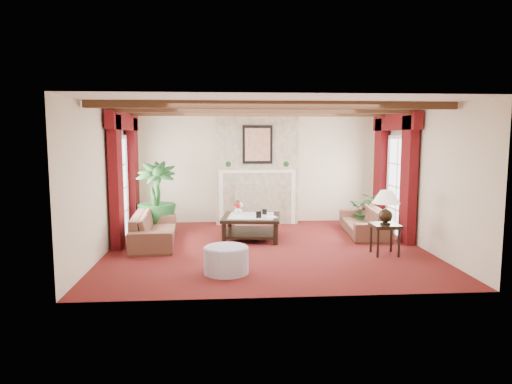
{
  "coord_description": "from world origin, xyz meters",
  "views": [
    {
      "loc": [
        -0.81,
        -8.61,
        2.15
      ],
      "look_at": [
        -0.17,
        0.4,
        1.04
      ],
      "focal_mm": 32.0,
      "sensor_mm": 36.0,
      "label": 1
    }
  ],
  "objects": [
    {
      "name": "flower_vase",
      "position": [
        -0.51,
        1.09,
        0.57
      ],
      "size": [
        0.24,
        0.25,
        0.17
      ],
      "primitive_type": "imported",
      "rotation": [
        0.0,
        0.0,
        -0.23
      ],
      "color": "silver",
      "rests_on": "coffee_table"
    },
    {
      "name": "book",
      "position": [
        0.07,
        0.54,
        0.62
      ],
      "size": [
        0.2,
        0.11,
        0.26
      ],
      "primitive_type": "imported",
      "rotation": [
        0.0,
        0.0,
        0.26
      ],
      "color": "black",
      "rests_on": "coffee_table"
    },
    {
      "name": "photo_frame_b",
      "position": [
        0.04,
        0.9,
        0.55
      ],
      "size": [
        0.1,
        0.05,
        0.13
      ],
      "primitive_type": null,
      "rotation": [
        0.0,
        0.0,
        -0.36
      ],
      "color": "black",
      "rests_on": "coffee_table"
    },
    {
      "name": "french_door_right",
      "position": [
        2.97,
        1.0,
        2.13
      ],
      "size": [
        0.1,
        1.1,
        2.16
      ],
      "primitive_type": null,
      "color": "white",
      "rests_on": "ground"
    },
    {
      "name": "ceiling",
      "position": [
        0.0,
        0.0,
        2.7
      ],
      "size": [
        6.0,
        6.0,
        0.0
      ],
      "primitive_type": "plane",
      "rotation": [
        3.14,
        0.0,
        0.0
      ],
      "color": "white",
      "rests_on": "floor"
    },
    {
      "name": "curtains_right",
      "position": [
        2.86,
        1.0,
        2.55
      ],
      "size": [
        0.2,
        2.4,
        2.55
      ],
      "primitive_type": null,
      "color": "#45090A",
      "rests_on": "ground"
    },
    {
      "name": "sofa_left",
      "position": [
        -2.22,
        0.5,
        0.41
      ],
      "size": [
        2.17,
        0.9,
        0.81
      ],
      "primitive_type": "imported",
      "rotation": [
        0.0,
        0.0,
        1.64
      ],
      "color": "#360E1A",
      "rests_on": "ground"
    },
    {
      "name": "back_wall",
      "position": [
        0.0,
        2.75,
        1.35
      ],
      "size": [
        6.0,
        0.02,
        2.7
      ],
      "primitive_type": "cube",
      "color": "beige",
      "rests_on": "ground"
    },
    {
      "name": "small_plant",
      "position": [
        2.53,
        1.7,
        0.33
      ],
      "size": [
        1.48,
        1.5,
        0.66
      ],
      "primitive_type": "imported",
      "rotation": [
        0.0,
        0.0,
        -0.5
      ],
      "color": "black",
      "rests_on": "ground"
    },
    {
      "name": "ceiling_beams",
      "position": [
        0.0,
        0.0,
        2.64
      ],
      "size": [
        6.0,
        3.0,
        0.12
      ],
      "primitive_type": null,
      "color": "#311C0F",
      "rests_on": "ceiling"
    },
    {
      "name": "photo_frame_a",
      "position": [
        -0.11,
        0.49,
        0.56
      ],
      "size": [
        0.11,
        0.03,
        0.15
      ],
      "primitive_type": null,
      "rotation": [
        0.0,
        0.0,
        -0.07
      ],
      "color": "black",
      "rests_on": "coffee_table"
    },
    {
      "name": "right_wall",
      "position": [
        3.0,
        0.0,
        1.35
      ],
      "size": [
        0.02,
        5.5,
        2.7
      ],
      "primitive_type": "cube",
      "color": "beige",
      "rests_on": "ground"
    },
    {
      "name": "side_table",
      "position": [
        2.11,
        -0.66,
        0.28
      ],
      "size": [
        0.51,
        0.51,
        0.57
      ],
      "primitive_type": null,
      "rotation": [
        0.0,
        0.0,
        0.06
      ],
      "color": "black",
      "rests_on": "ground"
    },
    {
      "name": "left_wall",
      "position": [
        -3.0,
        0.0,
        1.35
      ],
      "size": [
        0.02,
        5.5,
        2.7
      ],
      "primitive_type": "cube",
      "color": "beige",
      "rests_on": "ground"
    },
    {
      "name": "curtains_left",
      "position": [
        -2.86,
        1.0,
        2.55
      ],
      "size": [
        0.2,
        2.4,
        2.55
      ],
      "primitive_type": null,
      "color": "#45090A",
      "rests_on": "ground"
    },
    {
      "name": "sofa_right",
      "position": [
        2.27,
        1.09,
        0.38
      ],
      "size": [
        2.07,
        0.93,
        0.77
      ],
      "primitive_type": "imported",
      "rotation": [
        0.0,
        0.0,
        -1.66
      ],
      "color": "#360E1A",
      "rests_on": "ground"
    },
    {
      "name": "floor",
      "position": [
        0.0,
        0.0,
        0.0
      ],
      "size": [
        6.0,
        6.0,
        0.0
      ],
      "primitive_type": "plane",
      "color": "#45100C",
      "rests_on": "ground"
    },
    {
      "name": "french_door_left",
      "position": [
        -2.97,
        1.0,
        2.13
      ],
      "size": [
        0.1,
        1.1,
        2.16
      ],
      "primitive_type": null,
      "color": "white",
      "rests_on": "ground"
    },
    {
      "name": "coffee_table",
      "position": [
        -0.24,
        0.8,
        0.24
      ],
      "size": [
        1.32,
        1.32,
        0.49
      ],
      "primitive_type": null,
      "rotation": [
        0.0,
        0.0,
        -0.12
      ],
      "color": "black",
      "rests_on": "ground"
    },
    {
      "name": "fireplace",
      "position": [
        0.0,
        2.55,
        2.7
      ],
      "size": [
        2.0,
        0.52,
        2.7
      ],
      "primitive_type": null,
      "color": "tan",
      "rests_on": "ground"
    },
    {
      "name": "potted_palm",
      "position": [
        -2.33,
        1.65,
        0.44
      ],
      "size": [
        1.07,
        1.69,
        0.89
      ],
      "primitive_type": "imported",
      "rotation": [
        0.0,
        0.0,
        0.06
      ],
      "color": "black",
      "rests_on": "ground"
    },
    {
      "name": "ottoman",
      "position": [
        -0.79,
        -1.59,
        0.21
      ],
      "size": [
        0.71,
        0.71,
        0.41
      ],
      "primitive_type": "cylinder",
      "color": "#9D95A9",
      "rests_on": "ground"
    },
    {
      "name": "table_lamp",
      "position": [
        2.11,
        -0.66,
        0.88
      ],
      "size": [
        0.5,
        0.5,
        0.63
      ],
      "primitive_type": null,
      "color": "black",
      "rests_on": "side_table"
    }
  ]
}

